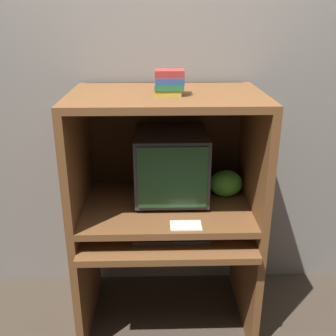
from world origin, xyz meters
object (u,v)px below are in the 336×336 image
keyboard (171,236)px  crt_monitor (171,165)px  snack_bag (226,183)px  mouse (222,234)px  book_stack (169,82)px

keyboard → crt_monitor: bearing=88.4°
crt_monitor → snack_bag: bearing=3.2°
crt_monitor → mouse: 0.47m
keyboard → book_stack: bearing=94.1°
mouse → book_stack: bearing=159.4°
crt_monitor → snack_bag: (0.32, 0.02, -0.12)m
keyboard → mouse: 0.27m
crt_monitor → mouse: bearing=-43.0°
snack_bag → crt_monitor: bearing=-176.8°
keyboard → book_stack: book_stack is taller
keyboard → snack_bag: bearing=40.8°
snack_bag → book_stack: 0.70m
keyboard → snack_bag: (0.32, 0.28, 0.18)m
snack_bag → book_stack: bearing=-154.7°
keyboard → snack_bag: snack_bag is taller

